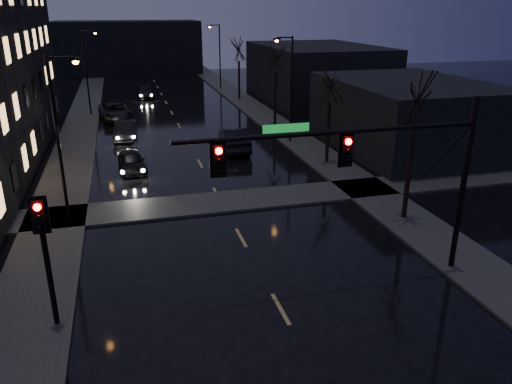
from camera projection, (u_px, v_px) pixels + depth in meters
sidewalk_left at (77, 139)px, 39.93m from camera, size 3.00×140.00×0.12m
sidewalk_right at (279, 127)px, 44.07m from camera, size 3.00×140.00×0.12m
sidewalk_cross at (222, 202)px, 27.06m from camera, size 40.00×3.00×0.12m
commercial_right_near at (407, 115)px, 36.78m from camera, size 10.00×14.00×5.00m
commercial_right_far at (316, 72)px, 56.88m from camera, size 12.00×18.00×6.00m
far_block at (128, 47)px, 78.82m from camera, size 22.00×10.00×8.00m
signal_mast at (377, 161)px, 17.72m from camera, size 11.11×0.41×7.00m
signal_pole_left at (44, 245)px, 15.60m from camera, size 0.35×0.41×4.53m
tree_near at (417, 95)px, 22.89m from camera, size 3.52×3.52×8.08m
tree_mid_a at (331, 76)px, 32.08m from camera, size 3.30×3.30×7.58m
tree_mid_b at (276, 49)px, 42.67m from camera, size 3.74×3.74×8.59m
tree_far at (239, 45)px, 55.53m from camera, size 3.43×3.43×7.88m
streetlight_l_near at (61, 127)px, 23.12m from camera, size 1.53×0.28×8.00m
streetlight_l_far at (88, 65)px, 47.56m from camera, size 1.53×0.28×8.00m
streetlight_r_mid at (289, 81)px, 37.68m from camera, size 1.53×0.28×8.00m
streetlight_r_far at (218, 51)px, 63.02m from camera, size 1.53×0.28×8.00m
oncoming_car_a at (132, 161)px, 32.18m from camera, size 1.92×4.05×1.34m
oncoming_car_b at (125, 130)px, 40.00m from camera, size 2.00×4.44×1.42m
oncoming_car_c at (115, 112)px, 46.67m from camera, size 3.32×5.95×1.57m
oncoming_car_d at (145, 92)px, 58.21m from camera, size 1.96×4.69×1.35m
lead_car at (234, 139)px, 36.75m from camera, size 2.16×5.25×1.69m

